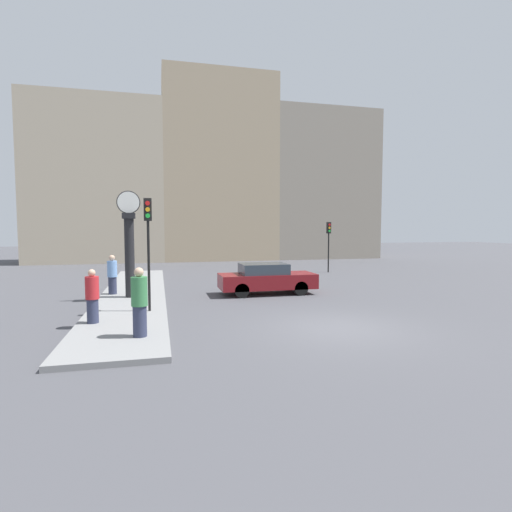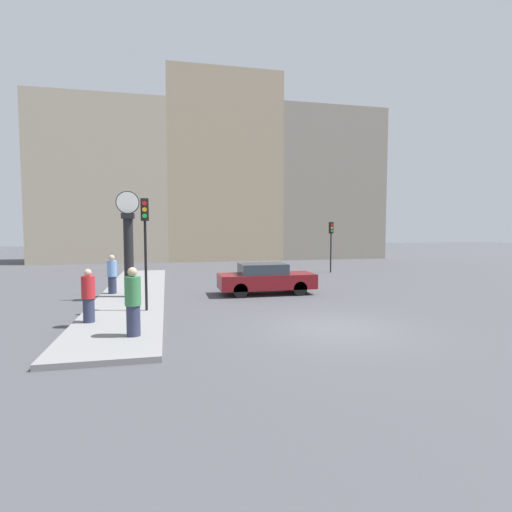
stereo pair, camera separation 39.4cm
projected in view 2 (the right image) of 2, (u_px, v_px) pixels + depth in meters
The scene contains 10 objects.
ground_plane at pixel (333, 328), 11.88m from camera, with size 120.00×120.00×0.00m, color #47474C.
sidewalk_corner at pixel (133, 294), 17.57m from camera, with size 2.66×18.52×0.15m, color gray.
building_row at pixel (220, 179), 37.22m from camera, with size 31.83×5.00×16.89m.
sedan_car at pixel (266, 278), 18.00m from camera, with size 4.30×1.71×1.39m.
traffic_light_near at pixel (145, 231), 13.56m from camera, with size 0.26×0.24×3.84m.
traffic_light_far at pixel (331, 236), 26.59m from camera, with size 0.26×0.24×3.37m.
street_clock at pixel (129, 247), 16.36m from camera, with size 0.93×0.50×4.34m.
pedestrian_red_top at pixel (88, 296), 11.98m from camera, with size 0.39×0.39×1.62m.
pedestrian_green_hoodie at pixel (133, 302), 10.46m from camera, with size 0.42×0.42×1.82m.
pedestrian_blue_stripe at pixel (112, 274), 17.21m from camera, with size 0.41×0.41×1.68m.
Camera 2 is at (-4.80, -10.91, 3.00)m, focal length 28.00 mm.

